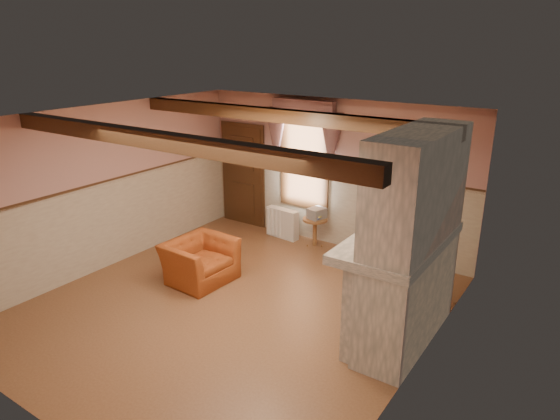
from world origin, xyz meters
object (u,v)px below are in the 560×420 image
Objects in this scene: mantel_clock at (421,213)px; oil_lamp at (413,217)px; side_table at (315,232)px; armchair at (200,261)px; radiator at (283,223)px; bowl at (406,228)px.

mantel_clock is 0.86× the size of oil_lamp.
oil_lamp reaches higher than side_table.
radiator is (0.07, 2.34, -0.05)m from armchair.
oil_lamp reaches higher than armchair.
mantel_clock reaches higher than radiator.
mantel_clock reaches higher than bowl.
bowl is (3.25, 0.49, 1.12)m from armchair.
armchair is 2.35m from radiator.
radiator is at bearing 180.00° from side_table.
radiator is 3.79m from oil_lamp.
mantel_clock reaches higher than armchair.
mantel_clock is at bearing -16.91° from radiator.
bowl reaches higher than radiator.
armchair is 1.52× the size of radiator.
oil_lamp reaches higher than mantel_clock.
bowl reaches higher than side_table.
armchair is at bearing -109.25° from side_table.
side_table is (0.82, 2.34, -0.07)m from armchair.
side_table is at bearing 5.24° from radiator.
side_table is at bearing 151.94° from mantel_clock.
bowl is 0.24m from oil_lamp.
side_table is 3.28m from bowl.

